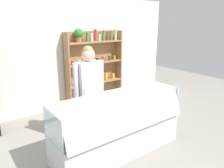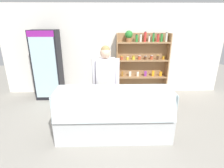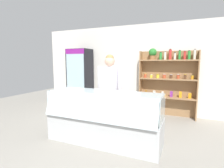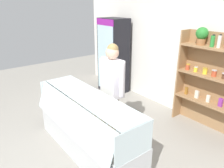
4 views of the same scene
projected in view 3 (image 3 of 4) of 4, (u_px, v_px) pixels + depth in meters
The scene contains 6 objects.
ground_plane at pixel (109, 141), 3.51m from camera, with size 12.00×12.00×0.00m, color gray.
back_wall at pixel (139, 69), 5.47m from camera, with size 6.80×0.10×2.70m, color white.
drinks_fridge at pixel (80, 79), 5.88m from camera, with size 0.74×0.56×1.99m.
shelving_unit at pixel (167, 78), 4.99m from camera, with size 1.58×0.29×1.96m.
deli_display_case at pixel (103, 127), 3.41m from camera, with size 2.22×0.73×1.01m.
shop_clerk at pixel (110, 86), 3.95m from camera, with size 0.60×0.25×1.74m.
Camera 3 is at (1.38, -3.03, 1.58)m, focal length 28.00 mm.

